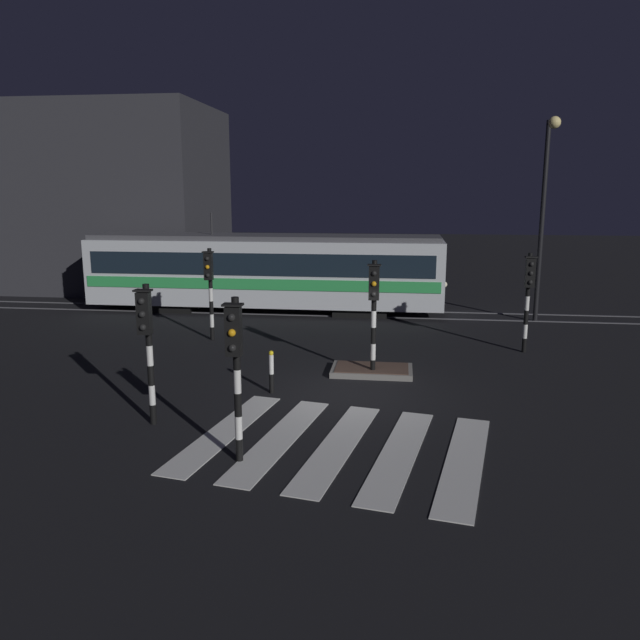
{
  "coord_description": "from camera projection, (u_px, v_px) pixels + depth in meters",
  "views": [
    {
      "loc": [
        1.16,
        -15.13,
        5.07
      ],
      "look_at": [
        -1.1,
        2.34,
        1.4
      ],
      "focal_mm": 35.02,
      "sensor_mm": 36.0,
      "label": 1
    }
  ],
  "objects": [
    {
      "name": "traffic_light_corner_far_right",
      "position": [
        529.0,
        288.0,
        19.41
      ],
      "size": [
        0.36,
        0.42,
        3.17
      ],
      "color": "black",
      "rests_on": "ground"
    },
    {
      "name": "rail_near",
      "position": [
        370.0,
        317.0,
        25.37
      ],
      "size": [
        80.0,
        0.12,
        0.03
      ],
      "primitive_type": "cube",
      "color": "#59595E",
      "rests_on": "ground"
    },
    {
      "name": "street_lamp_trackside_right",
      "position": [
        545.0,
        197.0,
        23.41
      ],
      "size": [
        0.44,
        1.21,
        7.66
      ],
      "color": "black",
      "rests_on": "ground"
    },
    {
      "name": "bollard_island_edge",
      "position": [
        271.0,
        372.0,
        15.81
      ],
      "size": [
        0.12,
        0.12,
        1.11
      ],
      "color": "black",
      "rests_on": "ground"
    },
    {
      "name": "traffic_light_corner_far_left",
      "position": [
        210.0,
        280.0,
        21.05
      ],
      "size": [
        0.36,
        0.42,
        3.16
      ],
      "color": "black",
      "rests_on": "ground"
    },
    {
      "name": "building_backdrop",
      "position": [
        76.0,
        199.0,
        33.11
      ],
      "size": [
        14.71,
        8.0,
        9.26
      ],
      "primitive_type": "cube",
      "color": "#2D2D33",
      "rests_on": "ground"
    },
    {
      "name": "rail_far",
      "position": [
        372.0,
        310.0,
        26.77
      ],
      "size": [
        80.0,
        0.12,
        0.03
      ],
      "primitive_type": "cube",
      "color": "#59595E",
      "rests_on": "ground"
    },
    {
      "name": "ground_plane",
      "position": [
        351.0,
        394.0,
        15.87
      ],
      "size": [
        120.0,
        120.0,
        0.0
      ],
      "primitive_type": "plane",
      "color": "black"
    },
    {
      "name": "tram",
      "position": [
        264.0,
        271.0,
        26.28
      ],
      "size": [
        15.04,
        2.58,
        4.15
      ],
      "color": "silver",
      "rests_on": "ground"
    },
    {
      "name": "traffic_light_kerb_mid_left",
      "position": [
        235.0,
        356.0,
        11.39
      ],
      "size": [
        0.36,
        0.42,
        3.18
      ],
      "color": "black",
      "rests_on": "ground"
    },
    {
      "name": "traffic_island",
      "position": [
        372.0,
        370.0,
        17.6
      ],
      "size": [
        2.27,
        1.33,
        0.18
      ],
      "color": "slate",
      "rests_on": "ground"
    },
    {
      "name": "traffic_light_corner_near_left",
      "position": [
        147.0,
        334.0,
        13.3
      ],
      "size": [
        0.36,
        0.42,
        3.13
      ],
      "color": "black",
      "rests_on": "ground"
    },
    {
      "name": "traffic_light_median_centre",
      "position": [
        374.0,
        301.0,
        16.86
      ],
      "size": [
        0.36,
        0.42,
        3.23
      ],
      "color": "black",
      "rests_on": "ground"
    },
    {
      "name": "crosswalk_zebra",
      "position": [
        338.0,
        445.0,
        12.62
      ],
      "size": [
        6.46,
        5.6,
        0.02
      ],
      "color": "silver",
      "rests_on": "ground"
    }
  ]
}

